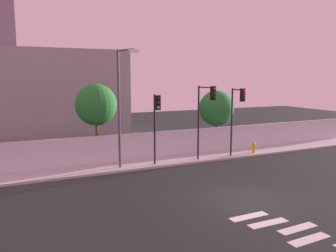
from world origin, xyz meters
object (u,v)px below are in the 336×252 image
traffic_light_center (237,107)px  roadside_tree_midleft (216,108)px  street_lamp_curbside (121,100)px  roadside_tree_leftmost (96,105)px  fire_hydrant (254,147)px  traffic_light_left (206,107)px  traffic_light_right (156,115)px

traffic_light_center → roadside_tree_midleft: size_ratio=1.03×
street_lamp_curbside → traffic_light_center: bearing=-3.2°
roadside_tree_leftmost → fire_hydrant: bearing=-16.0°
traffic_light_left → fire_hydrant: (4.72, 0.79, -3.27)m
traffic_light_center → roadside_tree_leftmost: (-9.10, 3.75, 0.22)m
traffic_light_left → traffic_light_right: (-3.47, 0.21, -0.38)m
traffic_light_right → roadside_tree_midleft: size_ratio=0.96×
traffic_light_right → fire_hydrant: (8.19, 0.58, -2.89)m
roadside_tree_midleft → street_lamp_curbside: bearing=-159.9°
traffic_light_left → roadside_tree_leftmost: 7.53m
street_lamp_curbside → roadside_tree_leftmost: street_lamp_curbside is taller
traffic_light_center → traffic_light_right: bearing=-179.9°
traffic_light_left → traffic_light_right: traffic_light_left is taller
traffic_light_right → roadside_tree_leftmost: 4.79m
roadside_tree_leftmost → roadside_tree_midleft: (9.78, 0.00, -0.62)m
traffic_light_left → fire_hydrant: traffic_light_left is taller
traffic_light_right → traffic_light_center: bearing=0.1°
traffic_light_right → fire_hydrant: traffic_light_right is taller
traffic_light_left → roadside_tree_leftmost: size_ratio=0.95×
fire_hydrant → street_lamp_curbside: bearing=-179.4°
street_lamp_curbside → fire_hydrant: size_ratio=9.17×
traffic_light_right → roadside_tree_midleft: 7.82m
traffic_light_center → fire_hydrant: traffic_light_center is taller
traffic_light_center → traffic_light_right: size_ratio=1.07×
traffic_light_left → traffic_light_right: bearing=176.5°
fire_hydrant → roadside_tree_midleft: bearing=112.8°
traffic_light_right → street_lamp_curbside: street_lamp_curbside is taller
fire_hydrant → traffic_light_center: bearing=-164.5°
roadside_tree_leftmost → traffic_light_center: bearing=-22.4°
roadside_tree_leftmost → roadside_tree_midleft: 9.80m
roadside_tree_leftmost → traffic_light_left: bearing=-31.8°
roadside_tree_leftmost → street_lamp_curbside: bearing=-76.5°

